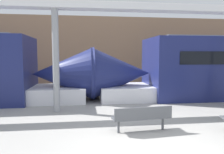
% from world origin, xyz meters
% --- Properties ---
extents(ground_plane, '(60.00, 60.00, 0.00)m').
position_xyz_m(ground_plane, '(0.00, 0.00, 0.00)').
color(ground_plane, '#9E9B96').
extents(station_wall, '(56.00, 0.20, 5.00)m').
position_xyz_m(station_wall, '(0.00, 11.23, 2.50)').
color(station_wall, '#937051').
rests_on(station_wall, ground_plane).
extents(bench_near, '(1.74, 0.61, 0.75)m').
position_xyz_m(bench_near, '(0.19, 1.39, 0.46)').
color(bench_near, '#4C4F54').
rests_on(bench_near, ground_plane).
extents(support_column_near, '(0.26, 0.26, 3.96)m').
position_xyz_m(support_column_near, '(-2.51, 4.08, 1.98)').
color(support_column_near, gray).
rests_on(support_column_near, ground_plane).
extents(canopy_beam, '(28.00, 0.60, 0.28)m').
position_xyz_m(canopy_beam, '(-2.51, 4.08, 4.10)').
color(canopy_beam, silver).
rests_on(canopy_beam, support_column_near).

